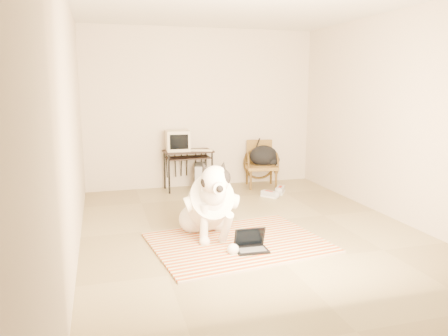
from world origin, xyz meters
name	(u,v)px	position (x,y,z in m)	size (l,w,h in m)	color
floor	(242,223)	(0.00, 0.00, 0.00)	(4.50, 4.50, 0.00)	#8D7E56
ceiling	(244,4)	(0.00, 0.00, 2.70)	(4.50, 4.50, 0.00)	silver
wall_back	(202,109)	(0.00, 2.25, 1.35)	(4.50, 4.50, 0.00)	beige
wall_front	(338,141)	(0.00, -2.25, 1.35)	(4.50, 4.50, 0.00)	beige
wall_left	(73,122)	(-2.00, 0.00, 1.35)	(4.50, 4.50, 0.00)	beige
wall_right	(383,115)	(2.00, 0.00, 1.35)	(4.50, 4.50, 0.00)	beige
rug	(238,243)	(-0.28, -0.70, 0.01)	(2.04, 1.67, 0.02)	#C1360A
dog	(209,205)	(-0.54, -0.41, 0.39)	(0.66, 1.38, 0.99)	silver
laptop	(251,245)	(-0.23, -0.97, 0.08)	(0.35, 0.26, 0.24)	black
computer_desk	(188,156)	(-0.31, 1.98, 0.58)	(0.83, 0.49, 0.67)	black
crt_monitor	(178,141)	(-0.48, 2.02, 0.84)	(0.40, 0.39, 0.34)	beige
desk_keyboard	(202,150)	(-0.10, 1.89, 0.68)	(0.36, 0.13, 0.02)	beige
pc_tower	(200,176)	(-0.10, 2.00, 0.21)	(0.28, 0.49, 0.43)	#4E4E50
rattan_chair	(261,164)	(0.96, 1.89, 0.40)	(0.61, 0.60, 0.80)	olive
backpack	(265,157)	(1.01, 1.83, 0.53)	(0.52, 0.40, 0.36)	black
sneaker_left	(270,194)	(0.83, 1.13, 0.04)	(0.26, 0.29, 0.10)	silver
sneaker_right	(280,190)	(1.09, 1.32, 0.05)	(0.27, 0.33, 0.11)	silver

